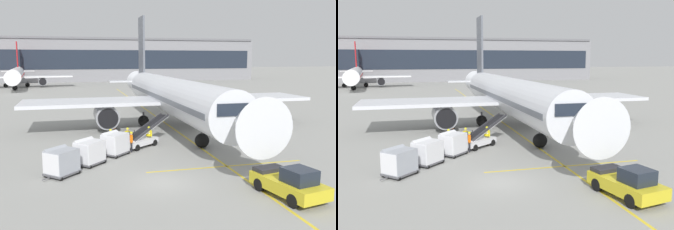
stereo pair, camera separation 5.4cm
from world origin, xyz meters
The scene contains 16 objects.
ground_plane centered at (0.00, 0.00, 0.00)m, with size 600.00×600.00×0.00m, color gray.
parked_airplane centered at (5.42, 18.35, 3.58)m, with size 32.36×42.68×14.17m.
belt_loader centered at (0.47, 9.72, 0.81)m, with size 5.04×4.42×2.58m.
baggage_cart_lead centered at (-2.15, 7.35, 1.00)m, with size 2.54×2.55×1.91m.
baggage_cart_second centered at (-4.26, 5.16, 1.00)m, with size 2.54×2.55×1.91m.
baggage_cart_third centered at (-6.16, 3.03, 1.00)m, with size 2.54×2.55×1.91m.
pushback_tug centered at (6.42, -4.07, 0.83)m, with size 2.88×4.71×1.83m.
ground_crew_by_loader centered at (-0.69, 7.99, 1.00)m, with size 0.30×0.56×1.74m.
ground_crew_by_carts centered at (-0.74, 9.85, 1.00)m, with size 0.48×0.42×1.74m.
ground_crew_marshaller centered at (-2.26, 9.61, 1.00)m, with size 0.39×0.52×1.74m.
ground_crew_wingwalker centered at (1.19, 9.91, 1.00)m, with size 0.50×0.41×1.74m.
safety_cone_engine_keepout centered at (-1.18, 18.30, 0.38)m, with size 0.70×0.70×0.79m.
apron_guidance_line_lead_in centered at (5.39, 17.60, 0.00)m, with size 0.20×110.00×0.01m.
apron_guidance_line_stop_bar centered at (5.43, 2.25, 0.00)m, with size 12.00×0.20×0.01m.
terminal_building centered at (-4.72, 111.01, 7.39)m, with size 128.61×15.85×14.89m.
distant_airplane centered at (-20.30, 83.51, 3.36)m, with size 29.56×38.72×12.92m.
Camera 1 is at (-5.09, -21.22, 7.72)m, focal length 38.60 mm.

